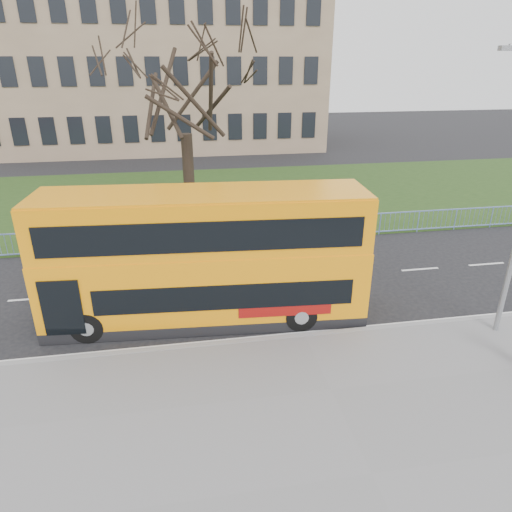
{
  "coord_description": "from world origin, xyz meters",
  "views": [
    {
      "loc": [
        -3.48,
        -13.04,
        7.92
      ],
      "look_at": [
        -1.08,
        1.0,
        1.75
      ],
      "focal_mm": 32.0,
      "sensor_mm": 36.0,
      "label": 1
    }
  ],
  "objects": [
    {
      "name": "yellow_bus",
      "position": [
        -2.85,
        0.2,
        2.27
      ],
      "size": [
        10.23,
        3.09,
        4.23
      ],
      "rotation": [
        0.0,
        0.0,
        -0.07
      ],
      "color": "#FF960A",
      "rests_on": "ground"
    },
    {
      "name": "kerb",
      "position": [
        0.0,
        -1.55,
        0.07
      ],
      "size": [
        80.0,
        0.2,
        0.14
      ],
      "primitive_type": "cube",
      "color": "gray",
      "rests_on": "ground"
    },
    {
      "name": "civic_building",
      "position": [
        -5.0,
        35.0,
        7.0
      ],
      "size": [
        30.0,
        15.0,
        14.0
      ],
      "primitive_type": "cube",
      "color": "#866E55",
      "rests_on": "ground"
    },
    {
      "name": "bare_tree",
      "position": [
        -3.0,
        10.0,
        5.42
      ],
      "size": [
        7.47,
        7.47,
        10.67
      ],
      "primitive_type": null,
      "color": "black",
      "rests_on": "grass_verge"
    },
    {
      "name": "pavement",
      "position": [
        0.0,
        -6.75,
        0.06
      ],
      "size": [
        80.0,
        10.5,
        0.12
      ],
      "primitive_type": "cube",
      "color": "slate",
      "rests_on": "ground"
    },
    {
      "name": "guard_railing",
      "position": [
        0.0,
        6.6,
        0.55
      ],
      "size": [
        40.0,
        0.12,
        1.1
      ],
      "primitive_type": null,
      "color": "#7C9BDD",
      "rests_on": "ground"
    },
    {
      "name": "grass_verge",
      "position": [
        0.0,
        14.3,
        0.04
      ],
      "size": [
        80.0,
        15.4,
        0.08
      ],
      "primitive_type": "cube",
      "color": "#1F3814",
      "rests_on": "ground"
    },
    {
      "name": "ground",
      "position": [
        0.0,
        0.0,
        0.0
      ],
      "size": [
        120.0,
        120.0,
        0.0
      ],
      "primitive_type": "plane",
      "color": "black",
      "rests_on": "ground"
    }
  ]
}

